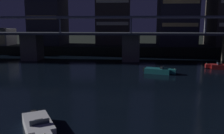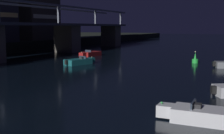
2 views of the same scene
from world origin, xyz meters
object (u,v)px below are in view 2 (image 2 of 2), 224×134
(speedboat_mid_left, at_px, (204,115))
(speedboat_mid_right, at_px, (79,62))
(channel_buoy, at_px, (195,60))
(speedboat_near_left, at_px, (90,54))

(speedboat_mid_left, height_order, speedboat_mid_right, same)
(speedboat_mid_left, xyz_separation_m, channel_buoy, (28.00, 5.20, 0.06))
(speedboat_near_left, bearing_deg, speedboat_mid_right, -158.26)
(speedboat_mid_right, xyz_separation_m, channel_buoy, (8.51, -14.64, 0.06))
(channel_buoy, bearing_deg, speedboat_mid_right, 120.18)
(speedboat_mid_right, relative_size, channel_buoy, 2.93)
(speedboat_mid_left, xyz_separation_m, speedboat_mid_right, (19.49, 19.84, 0.00))
(speedboat_mid_left, distance_m, channel_buoy, 28.48)
(speedboat_near_left, relative_size, speedboat_mid_left, 1.01)
(speedboat_near_left, height_order, speedboat_mid_left, same)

